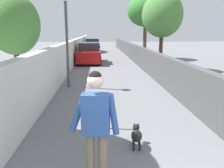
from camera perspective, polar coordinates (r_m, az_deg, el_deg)
ground_plane at (r=15.77m, az=-1.34°, el=4.01°), size 80.00×80.00×0.00m
wall_left at (r=13.79m, az=-11.03°, el=6.21°), size 48.00×0.30×1.75m
fence_right at (r=13.99m, az=8.74°, el=5.52°), size 48.00×0.30×1.33m
tree_right_near at (r=15.12m, az=12.08°, el=15.97°), size 2.47×2.47×4.68m
tree_left_mid at (r=9.60m, az=-22.64°, el=13.06°), size 1.89×1.89×3.72m
tree_right_distant at (r=21.04m, az=8.15°, el=17.01°), size 3.09×3.09×5.35m
lamp_post at (r=10.12m, az=-11.03°, el=14.32°), size 0.36×0.36×3.89m
person_skateboarder at (r=3.31m, az=-3.91°, el=-9.34°), size 0.26×0.72×1.77m
dog at (r=5.00m, az=5.92°, el=-12.14°), size 1.71×0.94×1.06m
car_near at (r=18.16m, az=-5.50°, el=7.36°), size 4.12×1.80×1.54m
car_far at (r=28.06m, az=-4.73°, el=9.22°), size 4.25×1.80×1.54m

